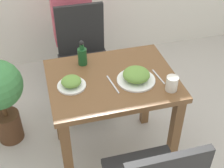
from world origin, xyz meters
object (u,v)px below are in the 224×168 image
object	(u,v)px
sauce_bottle	(82,55)
person_figure	(72,27)
food_plate	(136,76)
drink_cup	(172,84)
chair_far	(84,54)
side_plate	(71,83)

from	to	relation	value
sauce_bottle	person_figure	size ratio (longest dim) A/B	0.15
food_plate	sauce_bottle	xyz separation A→B (m)	(-0.29, 0.27, 0.03)
drink_cup	person_figure	size ratio (longest dim) A/B	0.08
chair_far	drink_cup	size ratio (longest dim) A/B	9.56
food_plate	person_figure	distance (m)	1.15
side_plate	person_figure	xyz separation A→B (m)	(0.17, 1.06, -0.18)
drink_cup	person_figure	xyz separation A→B (m)	(-0.41, 1.25, -0.20)
food_plate	sauce_bottle	world-z (taller)	sauce_bottle
chair_far	person_figure	distance (m)	0.38
drink_cup	person_figure	bearing A→B (deg)	108.15
chair_far	person_figure	size ratio (longest dim) A/B	0.77
food_plate	sauce_bottle	distance (m)	0.40
side_plate	food_plate	bearing A→B (deg)	-7.00
drink_cup	sauce_bottle	xyz separation A→B (m)	(-0.46, 0.41, 0.02)
food_plate	side_plate	xyz separation A→B (m)	(-0.40, 0.05, -0.01)
side_plate	drink_cup	distance (m)	0.61
drink_cup	sauce_bottle	world-z (taller)	sauce_bottle
chair_far	side_plate	world-z (taller)	chair_far
side_plate	chair_far	bearing A→B (deg)	74.07
side_plate	sauce_bottle	bearing A→B (deg)	63.19
person_figure	sauce_bottle	bearing A→B (deg)	-93.72
side_plate	sauce_bottle	distance (m)	0.25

